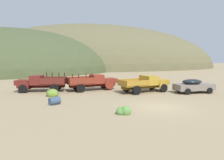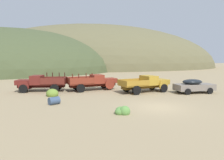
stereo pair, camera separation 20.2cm
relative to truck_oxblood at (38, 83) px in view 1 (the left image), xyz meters
The scene contains 11 objects.
ground_plane 14.50m from the truck_oxblood, 44.92° to the right, with size 300.00×300.00×0.00m, color #998460.
hill_far_left 53.92m from the truck_oxblood, 104.75° to the left, with size 70.90×74.41×28.14m, color #424C2D.
hill_center 64.46m from the truck_oxblood, 73.74° to the left, with size 111.68×63.42×37.28m, color brown.
truck_oxblood is the anchor object (origin of this frame).
truck_rust_red 6.73m from the truck_oxblood, ahead, with size 6.25×3.14×2.16m.
truck_mustard 12.85m from the truck_oxblood, 14.79° to the right, with size 6.28×3.36×1.89m.
car_primer_gray 18.02m from the truck_oxblood, 17.05° to the right, with size 4.65×2.07×1.57m.
oil_drum_tipped 7.59m from the truck_oxblood, 73.64° to the right, with size 1.06×0.97×0.63m.
bush_back_edge 3.83m from the truck_oxblood, 62.30° to the right, with size 1.24×1.31×0.94m.
bush_between_trucks 13.25m from the truck_oxblood, 58.80° to the right, with size 1.05×0.91×0.76m.
bush_near_barrel 16.95m from the truck_oxblood, 11.27° to the right, with size 1.19×1.03×1.02m.
Camera 1 is at (-7.32, -13.38, 3.76)m, focal length 30.59 mm.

